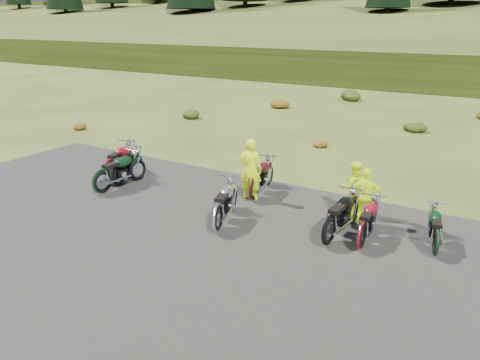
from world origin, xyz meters
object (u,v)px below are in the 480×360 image
Objects in this scene: motorcycle_0 at (119,187)px; motorcycle_3 at (218,232)px; motorcycle_7 at (434,256)px; person_middle at (250,170)px.

motorcycle_3 is (4.81, -1.17, 0.00)m from motorcycle_0.
motorcycle_3 reaches higher than motorcycle_7.
motorcycle_0 is at bearing 77.61° from motorcycle_7.
motorcycle_3 is 1.15× the size of person_middle.
person_middle reaches higher than motorcycle_7.
person_middle is (-5.61, 0.87, 0.96)m from motorcycle_7.
motorcycle_0 is 1.14× the size of motorcycle_7.
motorcycle_3 is 1.18× the size of motorcycle_7.
motorcycle_0 is 9.96m from motorcycle_7.
motorcycle_0 is 1.11× the size of person_middle.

